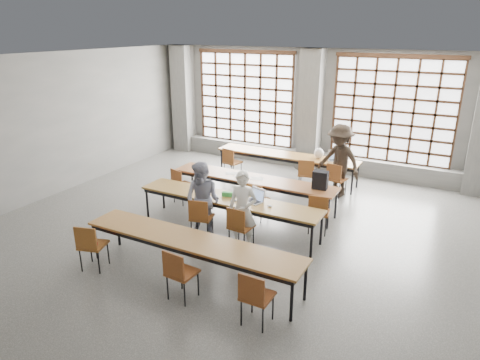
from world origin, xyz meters
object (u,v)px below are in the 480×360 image
at_px(green_box, 228,194).
at_px(chair_mid_right, 319,210).
at_px(desk_row_d, 191,243).
at_px(student_back, 339,161).
at_px(chair_near_right, 255,294).
at_px(chair_near_left, 90,243).
at_px(chair_near_mid, 179,270).
at_px(desk_row_a, 287,157).
at_px(chair_back_left, 231,160).
at_px(desk_row_c, 228,201).
at_px(chair_mid_left, 181,183).
at_px(red_pouch, 93,242).
at_px(phone, 233,201).
at_px(mouse, 270,206).
at_px(backpack, 320,180).
at_px(chair_front_left, 200,215).
at_px(chair_front_right, 239,224).
at_px(chair_mid_centre, 256,197).
at_px(student_female, 203,201).
at_px(laptop_front, 255,198).
at_px(chair_back_mid, 307,172).
at_px(laptop_back, 335,158).
at_px(chair_back_right, 336,177).
at_px(plastic_bag, 319,153).
at_px(desk_row_b, 253,180).

bearing_deg(green_box, chair_mid_right, 20.02).
bearing_deg(desk_row_d, student_back, 77.28).
bearing_deg(chair_near_right, chair_near_left, 179.94).
xyz_separation_m(chair_mid_right, chair_near_mid, (-1.17, -3.23, 0.00)).
distance_m(desk_row_a, chair_near_right, 6.35).
relative_size(desk_row_d, chair_back_left, 4.55).
relative_size(desk_row_c, chair_mid_left, 4.55).
bearing_deg(red_pouch, phone, 56.67).
distance_m(chair_back_left, mouse, 3.85).
bearing_deg(desk_row_d, backpack, 70.67).
xyz_separation_m(chair_front_left, chair_front_right, (0.87, -0.00, 0.00)).
height_order(desk_row_c, chair_back_left, chair_back_left).
height_order(student_back, backpack, student_back).
bearing_deg(mouse, chair_mid_centre, 131.41).
distance_m(desk_row_d, backpack, 3.48).
distance_m(chair_front_right, student_female, 0.94).
distance_m(chair_near_mid, backpack, 4.04).
xyz_separation_m(chair_near_left, laptop_front, (1.90, 2.61, 0.25)).
xyz_separation_m(chair_back_mid, green_box, (-0.72, -2.82, 0.24)).
xyz_separation_m(chair_mid_right, chair_near_right, (0.14, -3.23, 0.00)).
xyz_separation_m(laptop_back, phone, (-1.01, -3.73, -0.05)).
bearing_deg(chair_front_right, laptop_back, 82.09).
distance_m(chair_back_left, chair_back_right, 3.00).
height_order(chair_back_left, chair_mid_centre, same).
relative_size(desk_row_a, green_box, 16.00).
xyz_separation_m(chair_front_right, backpack, (0.91, 2.03, 0.39)).
xyz_separation_m(chair_near_left, student_female, (1.03, 2.00, 0.25)).
height_order(desk_row_c, student_female, student_female).
relative_size(student_female, plastic_bag, 5.53).
distance_m(desk_row_d, green_box, 2.00).
relative_size(chair_mid_centre, phone, 6.77).
bearing_deg(chair_back_right, backpack, -87.77).
relative_size(laptop_back, backpack, 1.11).
bearing_deg(chair_near_mid, student_female, 112.87).
bearing_deg(chair_mid_centre, phone, -98.06).
xyz_separation_m(chair_back_right, student_female, (-1.74, -3.40, 0.25)).
bearing_deg(chair_mid_right, laptop_back, 100.24).
distance_m(chair_front_right, plastic_bag, 4.22).
relative_size(desk_row_b, chair_front_left, 4.55).
xyz_separation_m(chair_mid_right, chair_front_right, (-1.12, -1.35, 0.00)).
height_order(chair_back_mid, chair_near_left, same).
bearing_deg(student_female, desk_row_c, 58.22).
distance_m(desk_row_c, mouse, 0.95).
bearing_deg(chair_mid_right, desk_row_b, 160.89).
xyz_separation_m(desk_row_c, plastic_bag, (0.76, 3.58, 0.21)).
height_order(chair_near_right, red_pouch, chair_near_right).
height_order(green_box, phone, green_box).
bearing_deg(laptop_front, chair_mid_right, 28.27).
bearing_deg(desk_row_a, desk_row_d, -84.78).
xyz_separation_m(chair_back_left, green_box, (1.51, -2.82, 0.24)).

